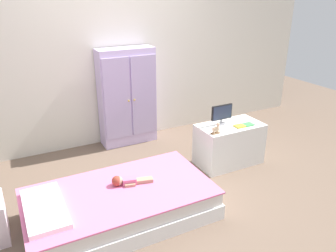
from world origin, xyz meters
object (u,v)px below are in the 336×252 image
Objects in this scene: bed at (120,204)px; book_green at (248,124)px; doll at (125,181)px; wardrobe at (127,97)px; book_yellow at (240,126)px; tv_stand at (229,144)px; tv_monitor at (222,113)px; rocking_horse_toy at (216,128)px.

book_green is (1.74, 0.31, 0.37)m from bed.
doll is 1.68m from book_green.
wardrobe reaches higher than book_yellow.
book_yellow reaches higher than tv_stand.
book_yellow is (1.53, 0.24, 0.18)m from doll.
doll is 0.30× the size of wardrobe.
book_yellow is at bearing 180.00° from book_green.
tv_stand is at bearing 12.78° from doll.
book_green is (1.66, 0.24, 0.18)m from doll.
book_green is at bearing -32.50° from tv_monitor.
book_yellow is (0.93, -1.24, -0.14)m from wardrobe.
bed is 1.63m from tv_monitor.
bed is 4.40× the size of doll.
book_yellow is at bearing 5.73° from rocking_horse_toy.
rocking_horse_toy is 0.37m from book_yellow.
rocking_horse_toy is 1.10× the size of book_yellow.
bed is 14.97× the size of book_yellow.
book_green is at bearing -27.72° from tv_stand.
tv_stand is 6.25× the size of rocking_horse_toy.
rocking_horse_toy is at bearing -174.27° from book_yellow.
wardrobe is 1.56m from book_yellow.
rocking_horse_toy is (1.17, 0.20, 0.24)m from doll.
tv_stand reaches higher than doll.
book_yellow reaches higher than bed.
tv_monitor is at bearing 129.71° from book_yellow.
rocking_horse_toy is at bearing 9.71° from doll.
doll is 0.49× the size of tv_stand.
wardrobe is (0.69, 1.56, 0.51)m from bed.
tv_monitor is at bearing -53.84° from wardrobe.
wardrobe is at bearing 67.75° from doll.
doll is 1.56m from book_yellow.
doll is 1.63m from wardrobe.
tv_stand is 0.33m from book_green.
rocking_horse_toy is (-0.30, -0.13, 0.31)m from tv_stand.
wardrobe is at bearing 113.85° from rocking_horse_toy.
tv_monitor reaches higher than rocking_horse_toy.
tv_monitor is at bearing 138.46° from tv_stand.
wardrobe is 1.33m from tv_monitor.
doll is at bearing -171.22° from book_yellow.
bed is at bearing -165.16° from tv_stand.
book_yellow reaches higher than book_green.
wardrobe is at bearing 127.10° from tv_stand.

